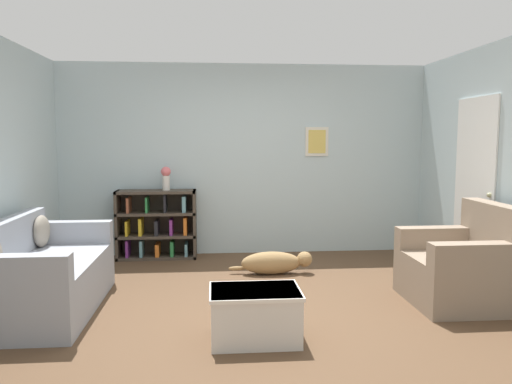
# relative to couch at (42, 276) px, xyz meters

# --- Properties ---
(ground_plane) EXTENTS (14.00, 14.00, 0.00)m
(ground_plane) POSITION_rel_couch_xyz_m (2.02, -0.01, -0.33)
(ground_plane) COLOR brown
(wall_back) EXTENTS (5.60, 0.13, 2.60)m
(wall_back) POSITION_rel_couch_xyz_m (2.02, 2.24, 0.97)
(wall_back) COLOR silver
(wall_back) RESTS_ON ground_plane
(couch) EXTENTS (0.88, 1.72, 0.85)m
(couch) POSITION_rel_couch_xyz_m (0.00, 0.00, 0.00)
(couch) COLOR #9399A3
(couch) RESTS_ON ground_plane
(bookshelf) EXTENTS (1.05, 0.35, 0.91)m
(bookshelf) POSITION_rel_couch_xyz_m (0.84, 2.02, 0.11)
(bookshelf) COLOR #42382D
(bookshelf) RESTS_ON ground_plane
(recliner_chair) EXTENTS (0.90, 0.97, 0.97)m
(recliner_chair) POSITION_rel_couch_xyz_m (3.99, -0.12, 0.02)
(recliner_chair) COLOR gray
(recliner_chair) RESTS_ON ground_plane
(coffee_table) EXTENTS (0.72, 0.51, 0.41)m
(coffee_table) POSITION_rel_couch_xyz_m (1.91, -0.85, -0.11)
(coffee_table) COLOR silver
(coffee_table) RESTS_ON ground_plane
(dog) EXTENTS (0.99, 0.24, 0.27)m
(dog) POSITION_rel_couch_xyz_m (2.30, 1.06, -0.19)
(dog) COLOR #9E7A4C
(dog) RESTS_ON ground_plane
(vase) EXTENTS (0.13, 0.13, 0.31)m
(vase) POSITION_rel_couch_xyz_m (0.97, 1.99, 0.76)
(vase) COLOR silver
(vase) RESTS_ON bookshelf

